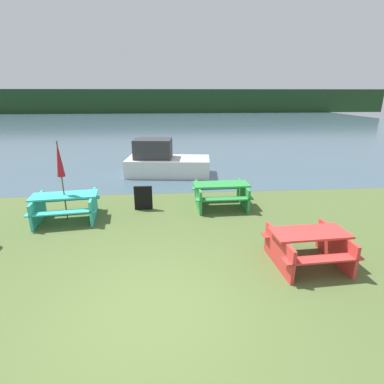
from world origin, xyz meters
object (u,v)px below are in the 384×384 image
(picnic_table_green, at_px, (221,193))
(umbrella_crimson, at_px, (59,160))
(picnic_table_teal, at_px, (66,204))
(boat, at_px, (165,162))
(picnic_table_red, at_px, (308,245))
(signboard, at_px, (143,198))

(picnic_table_green, distance_m, umbrella_crimson, 4.77)
(picnic_table_teal, distance_m, picnic_table_green, 4.60)
(picnic_table_teal, height_order, boat, boat)
(picnic_table_red, relative_size, umbrella_crimson, 0.72)
(picnic_table_green, height_order, signboard, picnic_table_green)
(picnic_table_green, bearing_deg, boat, 113.85)
(picnic_table_teal, relative_size, umbrella_crimson, 0.86)
(picnic_table_red, xyz_separation_m, signboard, (-3.66, 3.41, -0.07))
(picnic_table_teal, relative_size, boat, 0.52)
(picnic_table_teal, xyz_separation_m, boat, (2.76, 4.69, 0.12))
(boat, bearing_deg, picnic_table_teal, -113.93)
(boat, relative_size, signboard, 4.98)
(picnic_table_teal, bearing_deg, boat, 59.50)
(picnic_table_red, height_order, umbrella_crimson, umbrella_crimson)
(picnic_table_green, relative_size, boat, 0.47)
(picnic_table_red, distance_m, picnic_table_green, 3.67)
(picnic_table_teal, bearing_deg, umbrella_crimson, 0.00)
(picnic_table_teal, bearing_deg, picnic_table_green, 8.02)
(picnic_table_teal, distance_m, signboard, 2.22)
(picnic_table_red, xyz_separation_m, boat, (-3.03, 7.50, 0.13))
(picnic_table_teal, xyz_separation_m, signboard, (2.13, 0.60, -0.08))
(picnic_table_green, bearing_deg, umbrella_crimson, -171.98)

